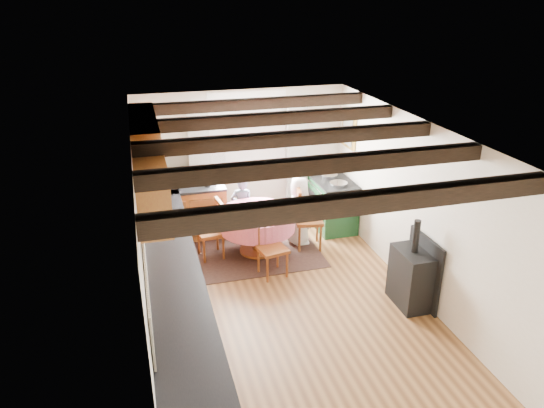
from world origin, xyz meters
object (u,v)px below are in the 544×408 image
object	(u,v)px
chair_near	(273,247)
aga_range	(332,203)
dining_table	(257,232)
chair_left	(210,230)
cup	(264,213)
child_right	(299,211)
chair_right	(309,218)
child_far	(242,207)
cast_iron_stove	(413,263)

from	to	relation	value
chair_near	aga_range	distance (m)	1.97
dining_table	chair_left	size ratio (longest dim) A/B	1.26
cup	child_right	bearing A→B (deg)	25.95
child_right	chair_right	bearing A→B (deg)	-150.19
child_far	cup	world-z (taller)	child_far
chair_right	aga_range	size ratio (longest dim) A/B	1.08
cast_iron_stove	cup	size ratio (longest dim) A/B	12.26
cast_iron_stove	child_right	bearing A→B (deg)	112.76
dining_table	child_far	distance (m)	0.73
aga_range	dining_table	bearing A→B (deg)	-158.38
cast_iron_stove	cup	distance (m)	2.36
chair_right	child_right	xyz separation A→B (m)	(-0.12, 0.18, 0.06)
chair_left	cup	world-z (taller)	chair_left
aga_range	child_far	xyz separation A→B (m)	(-1.60, 0.11, 0.08)
child_far	cup	size ratio (longest dim) A/B	10.34
chair_near	cast_iron_stove	xyz separation A→B (m)	(1.57, -1.20, 0.16)
dining_table	chair_right	size ratio (longest dim) A/B	1.15
chair_near	aga_range	bearing A→B (deg)	30.95
aga_range	child_far	world-z (taller)	child_far
child_right	cast_iron_stove	bearing A→B (deg)	-159.58
cup	chair_left	bearing A→B (deg)	164.23
aga_range	child_right	bearing A→B (deg)	-150.40
chair_near	cast_iron_stove	distance (m)	1.98
cast_iron_stove	child_right	distance (m)	2.27
child_far	aga_range	bearing A→B (deg)	-178.55
dining_table	child_far	bearing A→B (deg)	97.53
chair_left	chair_right	xyz separation A→B (m)	(1.59, -0.08, 0.05)
chair_near	cup	world-z (taller)	chair_near
chair_near	cup	size ratio (longest dim) A/B	9.15
child_right	chair_near	bearing A→B (deg)	140.04
chair_left	cast_iron_stove	size ratio (longest dim) A/B	0.77
cast_iron_stove	child_far	size ratio (longest dim) A/B	1.19
aga_range	chair_right	bearing A→B (deg)	-136.48
chair_right	cup	bearing A→B (deg)	112.00
chair_near	child_right	xyz separation A→B (m)	(0.69, 0.89, 0.12)
chair_right	cast_iron_stove	xyz separation A→B (m)	(0.76, -1.91, 0.10)
aga_range	child_right	distance (m)	0.89
chair_near	child_right	world-z (taller)	child_right
chair_left	child_right	size ratio (longest dim) A/B	0.82
dining_table	chair_left	bearing A→B (deg)	175.37
dining_table	chair_left	distance (m)	0.75
chair_left	chair_right	world-z (taller)	chair_right
child_far	child_right	size ratio (longest dim) A/B	0.90
child_right	cup	xyz separation A→B (m)	(-0.67, -0.33, 0.19)
chair_left	child_far	distance (m)	0.91
chair_left	chair_right	distance (m)	1.59
chair_near	cast_iron_stove	bearing A→B (deg)	-48.93
child_far	child_right	distance (m)	1.00
dining_table	cast_iron_stove	distance (m)	2.53
chair_right	cup	xyz separation A→B (m)	(-0.79, -0.14, 0.25)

